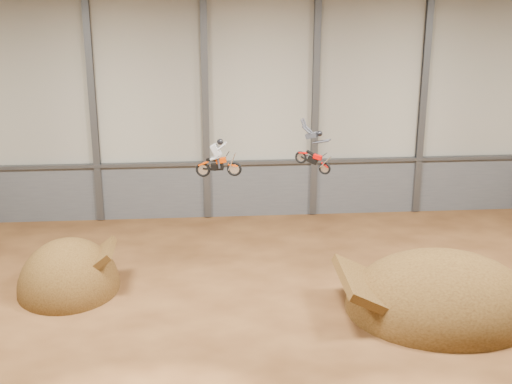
% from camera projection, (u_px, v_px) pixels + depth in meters
% --- Properties ---
extents(floor, '(40.00, 40.00, 0.00)m').
position_uv_depth(floor, '(288.00, 333.00, 31.27)').
color(floor, '#4D2B14').
rests_on(floor, ground).
extents(back_wall, '(40.00, 0.10, 14.00)m').
position_uv_depth(back_wall, '(260.00, 106.00, 43.20)').
color(back_wall, '#ACA898').
rests_on(back_wall, ground).
extents(ceiling, '(40.00, 40.00, 0.00)m').
position_uv_depth(ceiling, '(294.00, 5.00, 26.79)').
color(ceiling, black).
rests_on(ceiling, back_wall).
extents(lower_band_back, '(39.80, 0.18, 3.50)m').
position_uv_depth(lower_band_back, '(260.00, 189.00, 44.78)').
color(lower_band_back, '#56585E').
rests_on(lower_band_back, ground).
extents(steel_rail, '(39.80, 0.35, 0.20)m').
position_uv_depth(steel_rail, '(261.00, 162.00, 44.07)').
color(steel_rail, '#47494F').
rests_on(steel_rail, lower_band_back).
extents(steel_column_1, '(0.40, 0.36, 13.90)m').
position_uv_depth(steel_column_1, '(93.00, 110.00, 42.28)').
color(steel_column_1, '#47494F').
rests_on(steel_column_1, ground).
extents(steel_column_2, '(0.40, 0.36, 13.90)m').
position_uv_depth(steel_column_2, '(205.00, 108.00, 42.77)').
color(steel_column_2, '#47494F').
rests_on(steel_column_2, ground).
extents(steel_column_3, '(0.40, 0.36, 13.90)m').
position_uv_depth(steel_column_3, '(315.00, 106.00, 43.25)').
color(steel_column_3, '#47494F').
rests_on(steel_column_3, ground).
extents(steel_column_4, '(0.40, 0.36, 13.90)m').
position_uv_depth(steel_column_4, '(423.00, 105.00, 43.74)').
color(steel_column_4, '#47494F').
rests_on(steel_column_4, ground).
extents(takeoff_ramp, '(5.00, 5.77, 5.00)m').
position_uv_depth(takeoff_ramp, '(70.00, 288.00, 35.46)').
color(takeoff_ramp, '#3D260F').
rests_on(takeoff_ramp, ground).
extents(landing_ramp, '(9.03, 7.99, 5.21)m').
position_uv_depth(landing_ramp, '(441.00, 308.00, 33.46)').
color(landing_ramp, '#3D260F').
rests_on(landing_ramp, ground).
extents(fmx_rider_a, '(2.50, 1.32, 2.17)m').
position_uv_depth(fmx_rider_a, '(219.00, 156.00, 34.37)').
color(fmx_rider_a, '#DB3C00').
extents(fmx_rider_b, '(2.95, 2.10, 2.77)m').
position_uv_depth(fmx_rider_b, '(311.00, 147.00, 33.37)').
color(fmx_rider_b, '#B30603').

